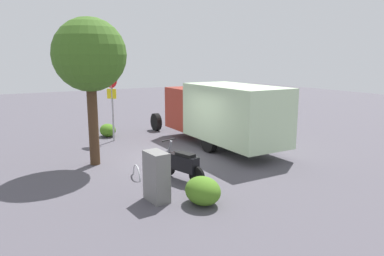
% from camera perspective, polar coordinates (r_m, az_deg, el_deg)
% --- Properties ---
extents(ground_plane, '(60.00, 60.00, 0.00)m').
position_cam_1_polar(ground_plane, '(13.55, -4.14, -4.87)').
color(ground_plane, '#4E4A53').
extents(box_truck_near, '(8.19, 2.23, 2.66)m').
position_cam_1_polar(box_truck_near, '(15.16, 4.49, 2.74)').
color(box_truck_near, black).
rests_on(box_truck_near, ground).
extents(motorcycle, '(1.77, 0.75, 1.20)m').
position_cam_1_polar(motorcycle, '(11.06, -1.50, -5.74)').
color(motorcycle, black).
rests_on(motorcycle, ground).
extents(stop_sign, '(0.71, 0.33, 3.17)m').
position_cam_1_polar(stop_sign, '(16.40, -12.65, 5.22)').
color(stop_sign, '#9E9EA3').
rests_on(stop_sign, ground).
extents(street_tree, '(2.49, 2.49, 5.07)m').
position_cam_1_polar(street_tree, '(12.75, -16.00, 10.93)').
color(street_tree, '#47301E').
rests_on(street_tree, ground).
extents(utility_cabinet, '(0.77, 0.49, 1.33)m').
position_cam_1_polar(utility_cabinet, '(9.53, -5.67, -7.68)').
color(utility_cabinet, slate).
rests_on(utility_cabinet, ground).
extents(bike_rack_hoop, '(0.85, 0.16, 0.85)m').
position_cam_1_polar(bike_rack_hoop, '(11.57, -8.80, -7.81)').
color(bike_rack_hoop, '#B7B7BC').
rests_on(bike_rack_hoop, ground).
extents(shrub_near_sign, '(1.06, 0.87, 0.72)m').
position_cam_1_polar(shrub_near_sign, '(9.36, 1.73, -9.95)').
color(shrub_near_sign, '#4A7A21').
rests_on(shrub_near_sign, ground).
extents(shrub_mid_verge, '(0.90, 0.74, 0.62)m').
position_cam_1_polar(shrub_mid_verge, '(17.64, -13.27, -0.34)').
color(shrub_mid_verge, '#44771D').
rests_on(shrub_mid_verge, ground).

